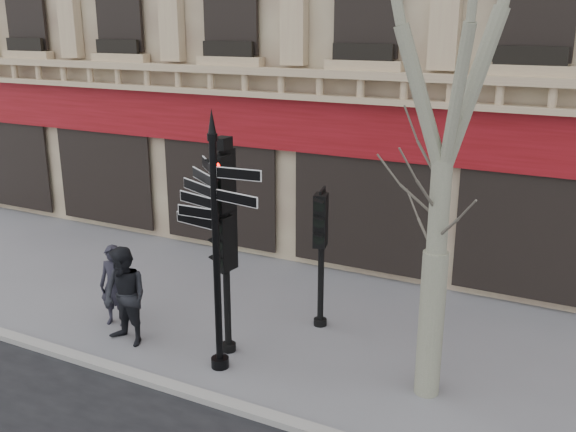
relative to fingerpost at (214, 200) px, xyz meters
name	(u,v)px	position (x,y,z in m)	size (l,w,h in m)	color
ground	(260,365)	(0.61, 0.37, -3.13)	(80.00, 80.00, 0.00)	slate
kerb	(217,401)	(0.61, -1.03, -3.07)	(80.00, 0.25, 0.12)	gray
fingerpost	(214,200)	(0.00, 0.00, 0.00)	(2.49, 2.49, 4.66)	black
traffic_signal_main	(225,221)	(-0.19, 0.58, -0.55)	(0.48, 0.37, 4.09)	black
traffic_signal_secondary	(322,235)	(0.91, 2.35, -1.18)	(0.54, 0.44, 2.80)	black
pedestrian_a	(114,285)	(-2.84, 0.49, -2.28)	(0.62, 0.41, 1.70)	black
pedestrian_b	(125,297)	(-2.08, -0.06, -2.16)	(0.95, 0.74, 1.95)	black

